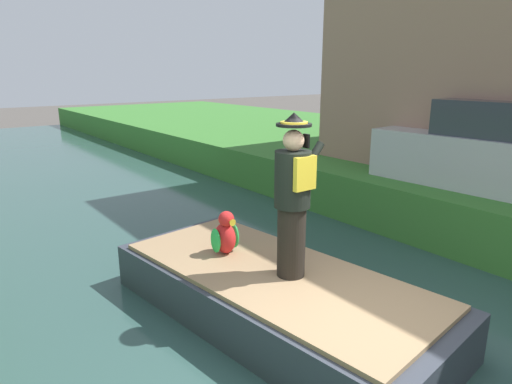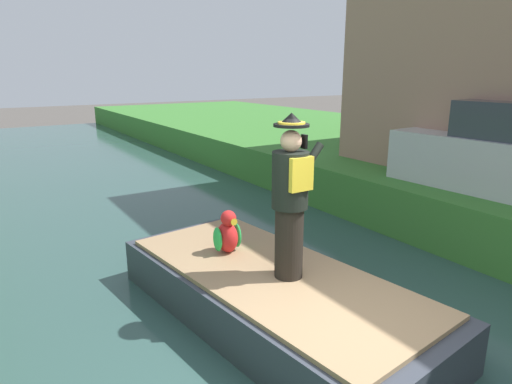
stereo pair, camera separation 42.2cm
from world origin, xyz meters
The scene contains 3 objects.
boat centered at (0.00, 1.45, 0.40)m, with size 2.29×4.38×0.61m.
person_pirate centered at (0.09, 1.26, 1.64)m, with size 0.61×0.42×1.85m.
parrot_plush centered at (-0.16, 2.25, 0.95)m, with size 0.36×0.35×0.57m.
Camera 2 is at (-2.74, -2.48, 2.98)m, focal length 31.32 mm.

